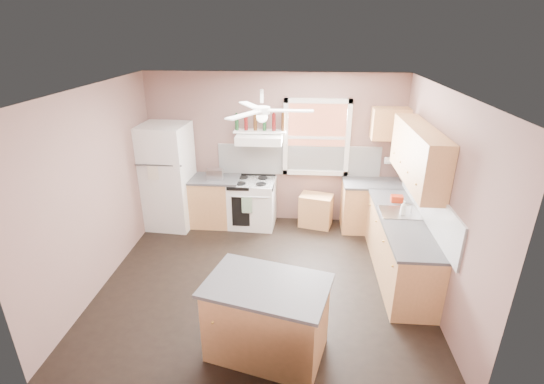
# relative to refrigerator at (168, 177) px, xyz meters

# --- Properties ---
(floor) EXTENTS (4.50, 4.50, 0.00)m
(floor) POSITION_rel_refrigerator_xyz_m (1.85, -1.61, -0.93)
(floor) COLOR black
(floor) RESTS_ON ground
(ceiling) EXTENTS (4.50, 4.50, 0.00)m
(ceiling) POSITION_rel_refrigerator_xyz_m (1.85, -1.61, 1.77)
(ceiling) COLOR white
(ceiling) RESTS_ON ground
(wall_back) EXTENTS (4.50, 0.05, 2.70)m
(wall_back) POSITION_rel_refrigerator_xyz_m (1.85, 0.42, 0.42)
(wall_back) COLOR #785951
(wall_back) RESTS_ON ground
(wall_right) EXTENTS (0.05, 4.00, 2.70)m
(wall_right) POSITION_rel_refrigerator_xyz_m (4.13, -1.61, 0.42)
(wall_right) COLOR #785951
(wall_right) RESTS_ON ground
(wall_left) EXTENTS (0.05, 4.00, 2.70)m
(wall_left) POSITION_rel_refrigerator_xyz_m (-0.42, -1.61, 0.42)
(wall_left) COLOR #785951
(wall_left) RESTS_ON ground
(backsplash_back) EXTENTS (2.90, 0.03, 0.55)m
(backsplash_back) POSITION_rel_refrigerator_xyz_m (2.30, 0.38, 0.24)
(backsplash_back) COLOR white
(backsplash_back) RESTS_ON wall_back
(backsplash_right) EXTENTS (0.03, 2.60, 0.55)m
(backsplash_right) POSITION_rel_refrigerator_xyz_m (4.09, -1.31, 0.24)
(backsplash_right) COLOR white
(backsplash_right) RESTS_ON wall_right
(window_view) EXTENTS (1.00, 0.02, 1.20)m
(window_view) POSITION_rel_refrigerator_xyz_m (2.60, 0.37, 0.67)
(window_view) COLOR brown
(window_view) RESTS_ON wall_back
(window_frame) EXTENTS (1.16, 0.07, 1.36)m
(window_frame) POSITION_rel_refrigerator_xyz_m (2.60, 0.35, 0.67)
(window_frame) COLOR white
(window_frame) RESTS_ON wall_back
(refrigerator) EXTENTS (0.85, 0.83, 1.87)m
(refrigerator) POSITION_rel_refrigerator_xyz_m (0.00, 0.00, 0.00)
(refrigerator) COLOR white
(refrigerator) RESTS_ON floor
(base_cabinet_left) EXTENTS (0.90, 0.60, 0.86)m
(base_cabinet_left) POSITION_rel_refrigerator_xyz_m (0.79, 0.09, -0.50)
(base_cabinet_left) COLOR #B6824C
(base_cabinet_left) RESTS_ON floor
(counter_left) EXTENTS (0.92, 0.62, 0.04)m
(counter_left) POSITION_rel_refrigerator_xyz_m (0.79, 0.09, -0.05)
(counter_left) COLOR #414143
(counter_left) RESTS_ON base_cabinet_left
(toaster) EXTENTS (0.29, 0.18, 0.18)m
(toaster) POSITION_rel_refrigerator_xyz_m (0.84, 0.04, 0.06)
(toaster) COLOR silver
(toaster) RESTS_ON counter_left
(stove) EXTENTS (0.84, 0.69, 0.86)m
(stove) POSITION_rel_refrigerator_xyz_m (1.49, 0.09, -0.50)
(stove) COLOR white
(stove) RESTS_ON floor
(range_hood) EXTENTS (0.78, 0.50, 0.14)m
(range_hood) POSITION_rel_refrigerator_xyz_m (1.62, 0.14, 0.69)
(range_hood) COLOR white
(range_hood) RESTS_ON wall_back
(bottle_shelf) EXTENTS (0.90, 0.26, 0.03)m
(bottle_shelf) POSITION_rel_refrigerator_xyz_m (1.62, 0.26, 0.79)
(bottle_shelf) COLOR white
(bottle_shelf) RESTS_ON range_hood
(cart) EXTENTS (0.64, 0.50, 0.56)m
(cart) POSITION_rel_refrigerator_xyz_m (2.64, 0.14, -0.65)
(cart) COLOR #B6824C
(cart) RESTS_ON floor
(base_cabinet_corner) EXTENTS (1.00, 0.60, 0.86)m
(base_cabinet_corner) POSITION_rel_refrigerator_xyz_m (3.60, 0.09, -0.50)
(base_cabinet_corner) COLOR #B6824C
(base_cabinet_corner) RESTS_ON floor
(base_cabinet_right) EXTENTS (0.60, 2.20, 0.86)m
(base_cabinet_right) POSITION_rel_refrigerator_xyz_m (3.80, -1.31, -0.50)
(base_cabinet_right) COLOR #B6824C
(base_cabinet_right) RESTS_ON floor
(counter_corner) EXTENTS (1.02, 0.62, 0.04)m
(counter_corner) POSITION_rel_refrigerator_xyz_m (3.60, 0.09, -0.05)
(counter_corner) COLOR #414143
(counter_corner) RESTS_ON base_cabinet_corner
(counter_right) EXTENTS (0.62, 2.22, 0.04)m
(counter_right) POSITION_rel_refrigerator_xyz_m (3.79, -1.31, -0.05)
(counter_right) COLOR #414143
(counter_right) RESTS_ON base_cabinet_right
(sink) EXTENTS (0.55, 0.45, 0.03)m
(sink) POSITION_rel_refrigerator_xyz_m (3.79, -1.11, -0.04)
(sink) COLOR silver
(sink) RESTS_ON counter_right
(faucet) EXTENTS (0.03, 0.03, 0.14)m
(faucet) POSITION_rel_refrigerator_xyz_m (3.95, -1.11, 0.04)
(faucet) COLOR silver
(faucet) RESTS_ON sink
(upper_cabinet_right) EXTENTS (0.33, 1.80, 0.76)m
(upper_cabinet_right) POSITION_rel_refrigerator_xyz_m (3.93, -1.11, 0.85)
(upper_cabinet_right) COLOR #B6824C
(upper_cabinet_right) RESTS_ON wall_right
(upper_cabinet_corner) EXTENTS (0.60, 0.33, 0.52)m
(upper_cabinet_corner) POSITION_rel_refrigerator_xyz_m (3.80, 0.22, 0.97)
(upper_cabinet_corner) COLOR #B6824C
(upper_cabinet_corner) RESTS_ON wall_back
(paper_towel) EXTENTS (0.26, 0.12, 0.12)m
(paper_towel) POSITION_rel_refrigerator_xyz_m (3.92, 0.25, 0.32)
(paper_towel) COLOR white
(paper_towel) RESTS_ON wall_back
(island) EXTENTS (1.37, 1.05, 0.86)m
(island) POSITION_rel_refrigerator_xyz_m (2.02, -2.96, -0.50)
(island) COLOR #B6824C
(island) RESTS_ON floor
(island_top) EXTENTS (1.46, 1.14, 0.04)m
(island_top) POSITION_rel_refrigerator_xyz_m (2.02, -2.96, -0.05)
(island_top) COLOR #414143
(island_top) RESTS_ON island
(ceiling_fan_hub) EXTENTS (0.20, 0.20, 0.08)m
(ceiling_fan_hub) POSITION_rel_refrigerator_xyz_m (1.85, -1.61, 1.52)
(ceiling_fan_hub) COLOR white
(ceiling_fan_hub) RESTS_ON ceiling
(soap_bottle) EXTENTS (0.10, 0.10, 0.22)m
(soap_bottle) POSITION_rel_refrigerator_xyz_m (3.82, -1.18, 0.08)
(soap_bottle) COLOR silver
(soap_bottle) RESTS_ON counter_right
(red_caddy) EXTENTS (0.19, 0.13, 0.10)m
(red_caddy) POSITION_rel_refrigerator_xyz_m (3.83, -0.72, 0.02)
(red_caddy) COLOR #A7270E
(red_caddy) RESTS_ON counter_right
(wine_bottles) EXTENTS (0.86, 0.06, 0.31)m
(wine_bottles) POSITION_rel_refrigerator_xyz_m (1.63, 0.26, 0.95)
(wine_bottles) COLOR #143819
(wine_bottles) RESTS_ON bottle_shelf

